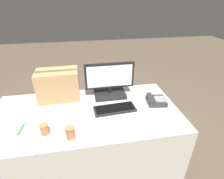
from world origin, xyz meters
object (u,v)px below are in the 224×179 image
at_px(spoon, 29,152).
at_px(cardboard_box, 58,85).
at_px(monitor, 110,83).
at_px(paper_cup_left, 44,129).
at_px(pen_marker, 21,129).
at_px(paper_cup_right, 70,133).
at_px(keyboard, 115,109).
at_px(desk_phone, 156,100).

xyz_separation_m(spoon, cardboard_box, (0.17, 0.73, 0.16)).
distance_m(monitor, cardboard_box, 0.54).
relative_size(paper_cup_left, pen_marker, 0.69).
bearing_deg(paper_cup_right, cardboard_box, 101.60).
distance_m(keyboard, paper_cup_left, 0.66).
distance_m(keyboard, paper_cup_right, 0.52).
relative_size(spoon, pen_marker, 1.06).
xyz_separation_m(desk_phone, spoon, (-1.15, -0.46, -0.02)).
xyz_separation_m(keyboard, pen_marker, (-0.82, -0.14, -0.01)).
bearing_deg(keyboard, paper_cup_left, -163.70).
relative_size(paper_cup_left, paper_cup_right, 0.88).
bearing_deg(monitor, desk_phone, -27.70).
bearing_deg(pen_marker, desk_phone, 105.90).
xyz_separation_m(keyboard, paper_cup_left, (-0.62, -0.23, 0.03)).
xyz_separation_m(monitor, pen_marker, (-0.82, -0.43, -0.14)).
xyz_separation_m(paper_cup_left, pen_marker, (-0.21, 0.08, -0.04)).
distance_m(desk_phone, pen_marker, 1.28).
height_order(monitor, keyboard, monitor).
xyz_separation_m(keyboard, paper_cup_right, (-0.41, -0.31, 0.04)).
xyz_separation_m(paper_cup_right, spoon, (-0.30, -0.09, -0.05)).
height_order(keyboard, cardboard_box, cardboard_box).
bearing_deg(cardboard_box, spoon, -103.00).
relative_size(keyboard, paper_cup_left, 4.41).
distance_m(paper_cup_left, cardboard_box, 0.57).
relative_size(desk_phone, spoon, 1.50).
distance_m(spoon, cardboard_box, 0.76).
bearing_deg(paper_cup_right, spoon, -162.71).
bearing_deg(paper_cup_left, cardboard_box, 82.04).
xyz_separation_m(monitor, cardboard_box, (-0.54, 0.04, 0.01)).
bearing_deg(monitor, paper_cup_right, -124.49).
relative_size(keyboard, desk_phone, 1.91).
bearing_deg(keyboard, paper_cup_right, -146.73).
height_order(paper_cup_right, pen_marker, paper_cup_right).
distance_m(monitor, paper_cup_right, 0.73).
bearing_deg(keyboard, desk_phone, 3.09).
bearing_deg(spoon, desk_phone, 59.39).
height_order(keyboard, spoon, keyboard).
bearing_deg(spoon, keyboard, 67.42).
bearing_deg(pen_marker, keyboard, 106.92).
xyz_separation_m(spoon, pen_marker, (-0.12, 0.26, 0.00)).
xyz_separation_m(keyboard, cardboard_box, (-0.54, 0.32, 0.15)).
xyz_separation_m(paper_cup_right, pen_marker, (-0.41, 0.17, -0.05)).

